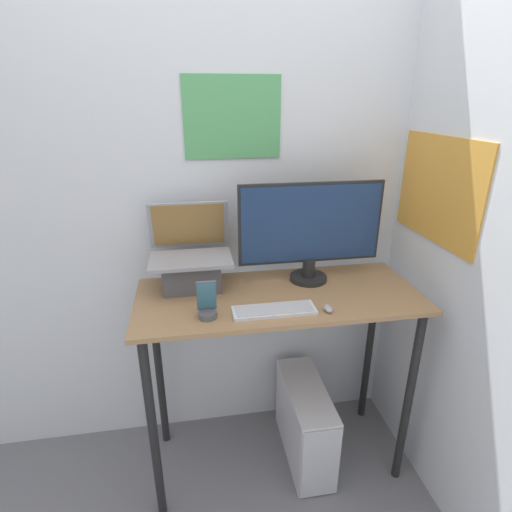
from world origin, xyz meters
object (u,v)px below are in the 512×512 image
Objects in this scene: keyboard at (274,310)px; computer_tower at (305,422)px; monitor at (311,231)px; cell_phone at (207,306)px; laptop at (191,265)px; mouse at (328,309)px.

keyboard is 0.65× the size of computer_tower.
computer_tower is at bearing -97.00° from monitor.
keyboard is 2.14× the size of cell_phone.
laptop is 1.10× the size of keyboard.
keyboard is 6.07× the size of mouse.
laptop is 0.42m from keyboard.
laptop is 0.71× the size of computer_tower.
laptop is at bearing 137.79° from keyboard.
computer_tower is (0.20, 0.14, -0.73)m from keyboard.
laptop reaches higher than keyboard.
cell_phone is (-0.46, 0.04, 0.03)m from mouse.
keyboard is at bearing -129.06° from monitor.
monitor is 1.96× the size of keyboard.
cell_phone is at bearing 178.23° from keyboard.
keyboard is (0.31, -0.28, -0.09)m from laptop.
computer_tower is (-0.01, 0.17, -0.73)m from mouse.
monitor is 0.96m from computer_tower.
computer_tower is at bearing -14.96° from laptop.
cell_phone is (0.05, -0.27, -0.06)m from laptop.
mouse is at bearing -86.76° from computer_tower.
monitor is at bearing 28.54° from cell_phone.
monitor reaches higher than keyboard.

